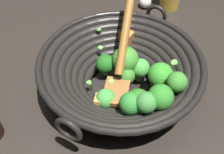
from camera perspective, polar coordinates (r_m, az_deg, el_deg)
The scene contains 3 objects.
ground_plane at distance 0.64m, azimuth 1.62°, elevation -2.31°, with size 4.00×4.00×0.00m, color #28231E.
wok at distance 0.60m, azimuth 2.02°, elevation 1.26°, with size 0.39×0.35×0.24m.
garlic_bulb at distance 0.89m, azimuth 6.72°, elevation 14.85°, with size 0.04×0.04×0.04m, color silver.
Camera 1 is at (0.38, 0.16, 0.49)m, focal length 45.23 mm.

